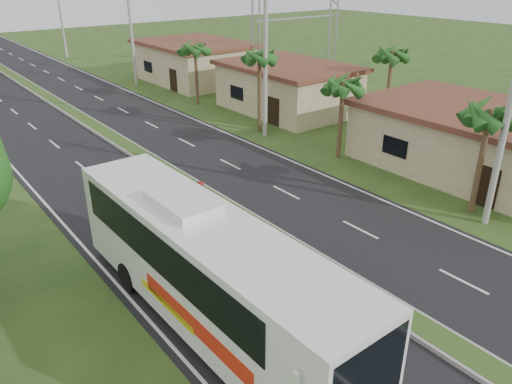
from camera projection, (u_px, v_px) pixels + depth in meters
ground at (404, 320)px, 16.47m from camera, size 180.00×180.00×0.00m
road_asphalt at (138, 154)px, 30.85m from camera, size 14.00×160.00×0.02m
median_strip at (137, 152)px, 30.81m from camera, size 1.20×160.00×0.18m
lane_edge_left at (24, 180)px, 27.12m from camera, size 0.12×160.00×0.01m
lane_edge_right at (227, 133)px, 34.58m from camera, size 0.12×160.00×0.01m
shop_near at (476, 139)px, 27.83m from camera, size 8.60×12.60×3.52m
shop_mid at (288, 87)px, 39.31m from camera, size 7.60×10.60×3.67m
shop_far at (195, 61)px, 49.35m from camera, size 8.60×11.60×3.82m
palm_verge_a at (490, 115)px, 21.66m from camera, size 2.40×2.40×5.45m
palm_verge_b at (343, 86)px, 28.51m from camera, size 2.40×2.40×5.05m
palm_verge_c at (259, 57)px, 32.90m from camera, size 2.40×2.40×5.85m
palm_verge_d at (195, 49)px, 39.89m from camera, size 2.40×2.40×5.25m
palm_behind_shop at (392, 54)px, 34.94m from camera, size 2.40×2.40×5.65m
utility_pole_a at (511, 100)px, 20.27m from camera, size 1.60×0.28×11.00m
utility_pole_b at (265, 41)px, 31.52m from camera, size 3.20×0.28×12.00m
utility_pole_c at (131, 24)px, 46.17m from camera, size 1.60×0.28×11.00m
utility_pole_d at (60, 12)px, 60.66m from camera, size 1.60×0.28×10.50m
billboard_lattice at (297, 9)px, 47.45m from camera, size 10.18×1.18×12.07m
coach_bus_main at (206, 265)px, 15.37m from camera, size 2.83×12.71×4.10m
motorcyclist at (201, 211)px, 21.72m from camera, size 1.60×1.02×2.32m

